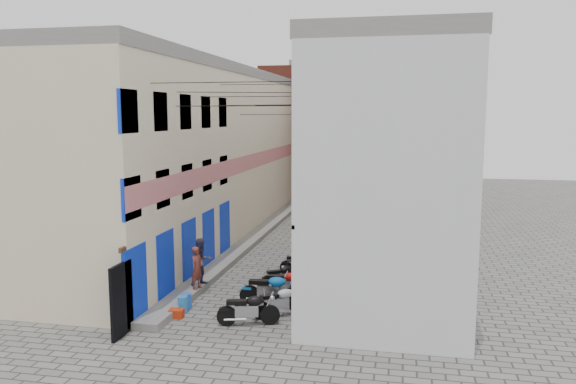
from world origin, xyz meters
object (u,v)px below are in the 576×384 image
Objects in this scene: motorcycle_c at (270,288)px; motorcycle_e at (282,275)px; water_jug_far at (187,301)px; motorcycle_a at (248,307)px; motorcycle_d at (285,282)px; red_crate at (176,313)px; person_b at (202,262)px; water_jug_near at (183,304)px; motorcycle_g at (302,262)px; person_a at (197,268)px; motorcycle_b at (280,300)px; motorcycle_f at (307,266)px.

motorcycle_c is 2.07m from motorcycle_e.
motorcycle_c is at bearing 17.31° from water_jug_far.
motorcycle_d is (0.56, 2.94, -0.02)m from motorcycle_a.
red_crate is (-2.71, -1.76, -0.48)m from motorcycle_c.
red_crate is at bearing -69.75° from motorcycle_e.
person_b is 3.45× the size of water_jug_far.
person_b is at bearing 93.84° from water_jug_near.
motorcycle_c is 3.98m from motorcycle_g.
person_b is 2.95m from red_crate.
motorcycle_e reaches higher than water_jug_near.
person_a is (-2.60, 2.45, 0.45)m from motorcycle_a.
motorcycle_c is 4.76× the size of red_crate.
motorcycle_g is at bearing 174.70° from motorcycle_d.
water_jug_near is (-3.08, -5.17, -0.26)m from motorcycle_g.
person_a reaches higher than motorcycle_d.
motorcycle_b is 0.88× the size of motorcycle_f.
motorcycle_d reaches higher than motorcycle_e.
water_jug_near reaches higher than water_jug_far.
water_jug_near is at bearing -55.88° from motorcycle_f.
person_b is at bearing -57.73° from motorcycle_g.
person_b is (-2.60, 2.92, 0.55)m from motorcycle_a.
motorcycle_g is 6.50m from red_crate.
motorcycle_b is 3.26m from water_jug_far.
person_b is (-3.16, -0.01, 0.58)m from motorcycle_d.
motorcycle_c is 1.00× the size of motorcycle_f.
water_jug_near is at bearing -90.00° from water_jug_far.
motorcycle_g reaches higher than red_crate.
person_a is 1.60m from water_jug_far.
motorcycle_c is at bearing -30.45° from motorcycle_f.
motorcycle_d is at bearing 152.92° from motorcycle_b.
motorcycle_g is (0.62, 5.86, -0.05)m from motorcycle_a.
motorcycle_b is 3.75m from person_a.
motorcycle_f reaches higher than motorcycle_b.
motorcycle_c is 1.39× the size of person_a.
motorcycle_g is (0.43, 1.90, 0.03)m from motorcycle_e.
water_jug_near is at bearing -161.05° from person_a.
motorcycle_d reaches higher than water_jug_near.
water_jug_near is 1.17× the size of red_crate.
motorcycle_f is at bearing 53.98° from red_crate.
motorcycle_d is 3.56× the size of water_jug_near.
water_jug_near is at bearing -119.23° from motorcycle_b.
motorcycle_b is at bearing 124.16° from motorcycle_a.
motorcycle_a is 1.04× the size of motorcycle_d.
motorcycle_c is 1.08m from motorcycle_d.
motorcycle_e is 3.05m from person_b.
motorcycle_f is at bearing 162.18° from motorcycle_c.
water_jug_far is at bearing 90.00° from red_crate.
motorcycle_a is at bearing -15.71° from water_jug_near.
red_crate is at bearing -51.30° from motorcycle_d.
motorcycle_f is at bearing 50.62° from water_jug_near.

